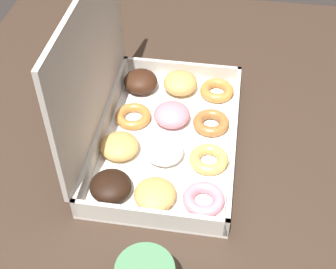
% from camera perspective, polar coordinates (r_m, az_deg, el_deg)
% --- Properties ---
extents(dining_table, '(1.26, 0.88, 0.76)m').
position_cam_1_polar(dining_table, '(0.90, -2.81, -8.34)').
color(dining_table, '#38281E').
rests_on(dining_table, ground_plane).
extents(donut_box, '(0.39, 0.25, 0.29)m').
position_cam_1_polar(donut_box, '(0.84, -2.29, 1.99)').
color(donut_box, white).
rests_on(donut_box, dining_table).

